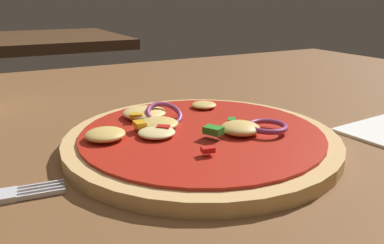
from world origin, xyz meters
TOP-DOWN VIEW (x-y plane):
  - dining_table at (0.00, 0.00)m, footprint 1.46×1.09m
  - pizza at (0.02, 0.00)m, footprint 0.28×0.28m
  - background_table at (-0.03, 1.41)m, footprint 0.76×0.67m

SIDE VIEW (x-z plane):
  - dining_table at x=0.00m, z-range 0.00..0.04m
  - background_table at x=-0.03m, z-range 0.00..0.04m
  - pizza at x=0.02m, z-range 0.03..0.07m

